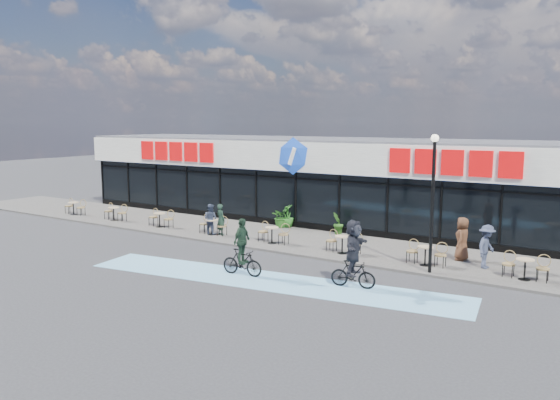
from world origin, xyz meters
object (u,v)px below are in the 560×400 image
at_px(pedestrian_a, 462,239).
at_px(cyclist_a, 242,252).
at_px(lamp_post, 433,191).
at_px(patron_right, 211,219).
at_px(cyclist_b, 353,254).
at_px(potted_plant_left, 287,216).
at_px(potted_plant_mid, 281,217).
at_px(pedestrian_b, 487,247).
at_px(potted_plant_right, 338,223).
at_px(bistro_set_0, 75,207).
at_px(patron_left, 221,219).

relative_size(pedestrian_a, cyclist_a, 0.82).
height_order(lamp_post, patron_right, lamp_post).
height_order(lamp_post, cyclist_b, lamp_post).
distance_m(potted_plant_left, potted_plant_mid, 0.33).
relative_size(potted_plant_mid, cyclist_a, 0.53).
bearing_deg(pedestrian_a, cyclist_b, -26.79).
bearing_deg(pedestrian_b, potted_plant_mid, 86.64).
distance_m(lamp_post, potted_plant_right, 7.57).
relative_size(lamp_post, pedestrian_a, 2.91).
xyz_separation_m(potted_plant_mid, patron_right, (-1.92, -3.33, 0.19)).
xyz_separation_m(potted_plant_mid, potted_plant_right, (3.34, -0.07, -0.01)).
bearing_deg(potted_plant_left, cyclist_b, -45.53).
relative_size(pedestrian_a, pedestrian_b, 1.04).
bearing_deg(cyclist_b, pedestrian_a, 67.68).
xyz_separation_m(patron_right, pedestrian_b, (12.68, 0.78, 0.08)).
xyz_separation_m(bistro_set_0, patron_left, (10.95, 0.08, 0.30)).
bearing_deg(cyclist_a, potted_plant_right, 90.94).
relative_size(potted_plant_mid, pedestrian_a, 0.65).
bearing_deg(cyclist_a, patron_right, 139.15).
bearing_deg(pedestrian_b, patron_right, 103.50).
xyz_separation_m(bistro_set_0, potted_plant_mid, (12.33, 3.30, 0.10)).
bearing_deg(potted_plant_mid, potted_plant_right, -1.28).
relative_size(potted_plant_right, cyclist_b, 0.47).
xyz_separation_m(potted_plant_right, patron_left, (-4.72, -3.14, 0.21)).
distance_m(potted_plant_left, potted_plant_right, 3.09).
relative_size(bistro_set_0, potted_plant_mid, 1.39).
bearing_deg(pedestrian_a, potted_plant_left, -106.57).
xyz_separation_m(patron_right, pedestrian_a, (11.60, 1.51, 0.12)).
bearing_deg(lamp_post, bistro_set_0, 177.47).
relative_size(potted_plant_left, pedestrian_b, 0.71).
distance_m(lamp_post, pedestrian_b, 3.17).
xyz_separation_m(bistro_set_0, potted_plant_left, (12.60, 3.49, 0.13)).
distance_m(bistro_set_0, pedestrian_a, 22.05).
xyz_separation_m(potted_plant_left, cyclist_a, (3.20, -8.19, 0.17)).
xyz_separation_m(potted_plant_right, patron_right, (-5.27, -3.26, 0.19)).
relative_size(potted_plant_right, cyclist_a, 0.52).
height_order(bistro_set_0, patron_right, patron_right).
bearing_deg(cyclist_a, potted_plant_mid, 113.47).
bearing_deg(patron_right, potted_plant_mid, -122.03).
relative_size(potted_plant_mid, patron_left, 0.73).
bearing_deg(potted_plant_right, patron_left, -146.35).
distance_m(pedestrian_a, cyclist_b, 5.77).
relative_size(pedestrian_b, cyclist_b, 0.71).
xyz_separation_m(potted_plant_left, pedestrian_b, (10.48, -2.74, 0.23)).
bearing_deg(bistro_set_0, lamp_post, -2.53).
bearing_deg(lamp_post, potted_plant_mid, 155.12).
bearing_deg(pedestrian_b, potted_plant_right, 81.50).
distance_m(potted_plant_mid, potted_plant_right, 3.34).
relative_size(lamp_post, cyclist_b, 2.15).
bearing_deg(potted_plant_right, bistro_set_0, -168.36).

